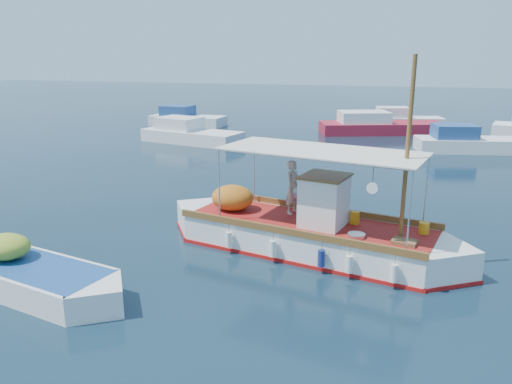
# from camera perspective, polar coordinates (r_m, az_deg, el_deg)

# --- Properties ---
(ground) EXTENTS (160.00, 160.00, 0.00)m
(ground) POSITION_cam_1_polar(r_m,az_deg,el_deg) (14.68, 5.28, -7.25)
(ground) COLOR black
(ground) RESTS_ON ground
(fishing_caique) EXTENTS (9.36, 4.12, 5.86)m
(fishing_caique) POSITION_cam_1_polar(r_m,az_deg,el_deg) (14.93, 5.73, -4.73)
(fishing_caique) COLOR white
(fishing_caique) RESTS_ON ground
(dinghy) EXTENTS (6.01, 2.66, 1.50)m
(dinghy) POSITION_cam_1_polar(r_m,az_deg,el_deg) (13.79, -24.63, -8.83)
(dinghy) COLOR white
(dinghy) RESTS_ON ground
(bg_boat_nw) EXTENTS (7.12, 3.93, 1.80)m
(bg_boat_nw) POSITION_cam_1_polar(r_m,az_deg,el_deg) (33.34, -7.60, 6.50)
(bg_boat_nw) COLOR silver
(bg_boat_nw) RESTS_ON ground
(bg_boat_n) EXTENTS (9.20, 5.41, 1.80)m
(bg_boat_n) POSITION_cam_1_polar(r_m,az_deg,el_deg) (37.85, 13.70, 7.27)
(bg_boat_n) COLOR maroon
(bg_boat_n) RESTS_ON ground
(bg_boat_ne) EXTENTS (6.34, 3.37, 1.80)m
(bg_boat_ne) POSITION_cam_1_polar(r_m,az_deg,el_deg) (32.39, 22.82, 5.15)
(bg_boat_ne) COLOR silver
(bg_boat_ne) RESTS_ON ground
(bg_boat_far_w) EXTENTS (6.13, 2.68, 1.80)m
(bg_boat_far_w) POSITION_cam_1_polar(r_m,az_deg,el_deg) (41.22, -8.04, 8.21)
(bg_boat_far_w) COLOR silver
(bg_boat_far_w) RESTS_ON ground
(bg_boat_far_n) EXTENTS (6.28, 3.38, 1.80)m
(bg_boat_far_n) POSITION_cam_1_polar(r_m,az_deg,el_deg) (41.42, 16.27, 7.78)
(bg_boat_far_n) COLOR silver
(bg_boat_far_n) RESTS_ON ground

